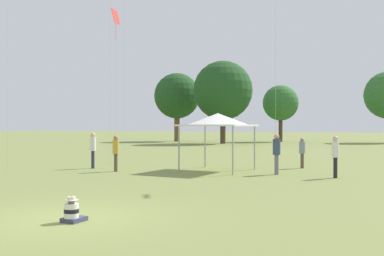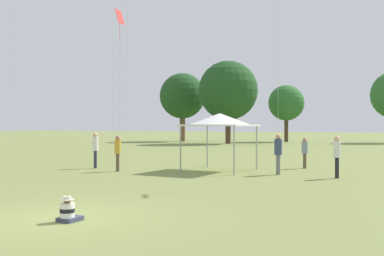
{
  "view_description": "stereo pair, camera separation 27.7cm",
  "coord_description": "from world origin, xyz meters",
  "px_view_note": "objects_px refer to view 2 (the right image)",
  "views": [
    {
      "loc": [
        7.29,
        -8.3,
        2.2
      ],
      "look_at": [
        0.13,
        6.81,
        2.12
      ],
      "focal_mm": 42.0,
      "sensor_mm": 36.0,
      "label": 1
    },
    {
      "loc": [
        7.54,
        -8.18,
        2.2
      ],
      "look_at": [
        0.13,
        6.81,
        2.12
      ],
      "focal_mm": 42.0,
      "sensor_mm": 36.0,
      "label": 2
    }
  ],
  "objects_px": {
    "canopy_tent": "(220,120)",
    "distant_tree_1": "(286,103)",
    "seated_toddler": "(68,211)",
    "distant_tree_2": "(182,96)",
    "distant_tree_0": "(228,91)",
    "person_standing_2": "(278,150)",
    "person_standing_1": "(337,152)",
    "person_standing_4": "(305,150)",
    "person_standing_0": "(118,150)",
    "person_standing_7": "(95,146)",
    "kite_0": "(120,20)"
  },
  "relations": [
    {
      "from": "seated_toddler",
      "to": "person_standing_2",
      "type": "bearing_deg",
      "value": 82.83
    },
    {
      "from": "person_standing_4",
      "to": "distant_tree_1",
      "type": "height_order",
      "value": "distant_tree_1"
    },
    {
      "from": "canopy_tent",
      "to": "kite_0",
      "type": "height_order",
      "value": "kite_0"
    },
    {
      "from": "distant_tree_2",
      "to": "seated_toddler",
      "type": "bearing_deg",
      "value": -65.3
    },
    {
      "from": "person_standing_7",
      "to": "distant_tree_0",
      "type": "relative_size",
      "value": 0.18
    },
    {
      "from": "distant_tree_0",
      "to": "kite_0",
      "type": "bearing_deg",
      "value": -87.53
    },
    {
      "from": "person_standing_2",
      "to": "distant_tree_0",
      "type": "relative_size",
      "value": 0.18
    },
    {
      "from": "person_standing_4",
      "to": "kite_0",
      "type": "distance_m",
      "value": 17.5
    },
    {
      "from": "person_standing_0",
      "to": "person_standing_1",
      "type": "bearing_deg",
      "value": -27.2
    },
    {
      "from": "person_standing_7",
      "to": "kite_0",
      "type": "relative_size",
      "value": 0.17
    },
    {
      "from": "seated_toddler",
      "to": "canopy_tent",
      "type": "bearing_deg",
      "value": 97.15
    },
    {
      "from": "person_standing_1",
      "to": "distant_tree_0",
      "type": "bearing_deg",
      "value": -52.07
    },
    {
      "from": "canopy_tent",
      "to": "distant_tree_1",
      "type": "distance_m",
      "value": 41.54
    },
    {
      "from": "person_standing_1",
      "to": "canopy_tent",
      "type": "xyz_separation_m",
      "value": [
        -5.62,
        0.67,
        1.4
      ]
    },
    {
      "from": "person_standing_4",
      "to": "kite_0",
      "type": "xyz_separation_m",
      "value": [
        -14.44,
        4.0,
        9.04
      ]
    },
    {
      "from": "person_standing_0",
      "to": "distant_tree_2",
      "type": "relative_size",
      "value": 0.18
    },
    {
      "from": "person_standing_1",
      "to": "person_standing_7",
      "type": "relative_size",
      "value": 0.96
    },
    {
      "from": "person_standing_2",
      "to": "person_standing_1",
      "type": "bearing_deg",
      "value": 86.56
    },
    {
      "from": "distant_tree_0",
      "to": "distant_tree_2",
      "type": "xyz_separation_m",
      "value": [
        -8.77,
        4.65,
        -0.15
      ]
    },
    {
      "from": "person_standing_1",
      "to": "person_standing_4",
      "type": "relative_size",
      "value": 1.13
    },
    {
      "from": "person_standing_1",
      "to": "distant_tree_0",
      "type": "height_order",
      "value": "distant_tree_0"
    },
    {
      "from": "seated_toddler",
      "to": "canopy_tent",
      "type": "distance_m",
      "value": 12.53
    },
    {
      "from": "person_standing_0",
      "to": "canopy_tent",
      "type": "height_order",
      "value": "canopy_tent"
    },
    {
      "from": "person_standing_0",
      "to": "distant_tree_0",
      "type": "bearing_deg",
      "value": 65.77
    },
    {
      "from": "person_standing_0",
      "to": "person_standing_4",
      "type": "relative_size",
      "value": 1.1
    },
    {
      "from": "person_standing_2",
      "to": "distant_tree_2",
      "type": "height_order",
      "value": "distant_tree_2"
    },
    {
      "from": "seated_toddler",
      "to": "person_standing_4",
      "type": "height_order",
      "value": "person_standing_4"
    },
    {
      "from": "distant_tree_0",
      "to": "distant_tree_2",
      "type": "relative_size",
      "value": 1.06
    },
    {
      "from": "distant_tree_1",
      "to": "canopy_tent",
      "type": "bearing_deg",
      "value": -79.98
    },
    {
      "from": "person_standing_1",
      "to": "kite_0",
      "type": "distance_m",
      "value": 20.39
    },
    {
      "from": "seated_toddler",
      "to": "distant_tree_2",
      "type": "bearing_deg",
      "value": 115.41
    },
    {
      "from": "canopy_tent",
      "to": "person_standing_4",
      "type": "bearing_deg",
      "value": 42.29
    },
    {
      "from": "seated_toddler",
      "to": "canopy_tent",
      "type": "xyz_separation_m",
      "value": [
        -1.38,
        12.25,
        2.25
      ]
    },
    {
      "from": "kite_0",
      "to": "distant_tree_2",
      "type": "relative_size",
      "value": 1.12
    },
    {
      "from": "distant_tree_2",
      "to": "person_standing_7",
      "type": "bearing_deg",
      "value": -68.91
    },
    {
      "from": "distant_tree_2",
      "to": "person_standing_0",
      "type": "bearing_deg",
      "value": -66.76
    },
    {
      "from": "person_standing_2",
      "to": "person_standing_4",
      "type": "xyz_separation_m",
      "value": [
        0.42,
        3.53,
        -0.16
      ]
    },
    {
      "from": "canopy_tent",
      "to": "distant_tree_1",
      "type": "relative_size",
      "value": 0.41
    },
    {
      "from": "seated_toddler",
      "to": "person_standing_1",
      "type": "relative_size",
      "value": 0.33
    },
    {
      "from": "kite_0",
      "to": "distant_tree_1",
      "type": "relative_size",
      "value": 1.38
    },
    {
      "from": "seated_toddler",
      "to": "person_standing_7",
      "type": "xyz_separation_m",
      "value": [
        -7.69,
        10.66,
        0.9
      ]
    },
    {
      "from": "seated_toddler",
      "to": "person_standing_0",
      "type": "relative_size",
      "value": 0.34
    },
    {
      "from": "kite_0",
      "to": "canopy_tent",
      "type": "bearing_deg",
      "value": -88.6
    },
    {
      "from": "person_standing_1",
      "to": "person_standing_0",
      "type": "bearing_deg",
      "value": 18.98
    },
    {
      "from": "distant_tree_0",
      "to": "distant_tree_2",
      "type": "bearing_deg",
      "value": 152.1
    },
    {
      "from": "person_standing_0",
      "to": "person_standing_7",
      "type": "bearing_deg",
      "value": 120.82
    },
    {
      "from": "person_standing_7",
      "to": "distant_tree_2",
      "type": "relative_size",
      "value": 0.19
    },
    {
      "from": "person_standing_4",
      "to": "canopy_tent",
      "type": "distance_m",
      "value": 4.91
    },
    {
      "from": "person_standing_1",
      "to": "person_standing_2",
      "type": "xyz_separation_m",
      "value": [
        -2.59,
        0.28,
        0.02
      ]
    },
    {
      "from": "person_standing_2",
      "to": "kite_0",
      "type": "relative_size",
      "value": 0.17
    }
  ]
}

